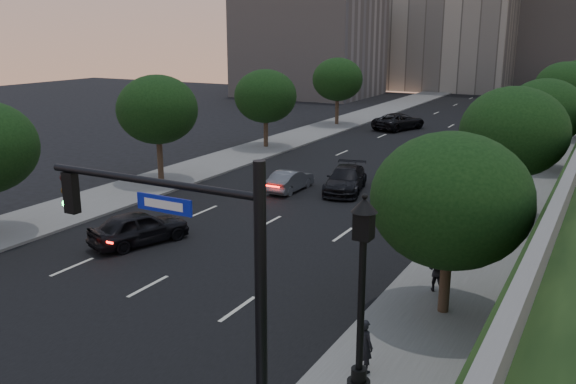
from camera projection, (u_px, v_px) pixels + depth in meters
The scene contains 23 objects.
ground at pixel (38, 345), 18.58m from camera, with size 160.00×160.00×0.00m, color black.
road_surface at pixel (381, 163), 44.01m from camera, with size 16.00×140.00×0.02m, color black.
sidewalk_right at pixel (532, 178), 39.23m from camera, with size 4.50×140.00×0.15m, color slate.
sidewalk_left at pixel (260, 149), 48.74m from camera, with size 4.50×140.00×0.15m, color slate.
office_block_mid at pixel (574, 7), 98.92m from camera, with size 22.00×18.00×26.00m, color #A29A94.
office_block_filler at pixel (310, 47), 88.18m from camera, with size 18.00×16.00×14.00m, color #A29A94.
tree_right_a at pixel (451, 200), 19.55m from camera, with size 5.20×5.20×6.24m.
tree_right_b at pixel (514, 132), 29.59m from camera, with size 5.20×5.20×6.74m.
tree_right_c at pixel (545, 112), 40.74m from camera, with size 5.20×5.20×6.24m.
tree_right_d at pixel (565, 88), 52.48m from camera, with size 5.20×5.20×6.74m.
tree_left_b at pixel (157, 110), 37.44m from camera, with size 5.00×5.00×6.71m.
tree_left_c at pixel (265, 96), 48.55m from camera, with size 5.00×5.00×6.34m.
tree_left_d at pixel (338, 79), 60.32m from camera, with size 5.00×5.00×6.71m.
traffic_signal_mast at pixel (216, 314), 12.50m from camera, with size 5.68×0.56×7.00m.
street_lamp at pixel (361, 311), 14.96m from camera, with size 0.64×0.64×5.62m.
sedan_near_left at pixel (139, 227), 27.25m from camera, with size 1.81×4.50×1.53m, color black.
sedan_mid_left at pixel (290, 180), 36.29m from camera, with size 1.36×3.89×1.28m, color #5A5C62.
sedan_far_left at pixel (399, 121), 58.68m from camera, with size 2.65×5.75×1.60m, color black.
sedan_near_right at pixel (346, 180), 36.09m from camera, with size 2.06×5.07×1.47m, color black.
sedan_far_right at pixel (442, 152), 43.86m from camera, with size 1.95×4.86×1.66m, color #4C4D53.
pedestrian_a at pixel (365, 346), 16.73m from camera, with size 0.56×0.37×1.55m, color black.
pedestrian_b at pixel (438, 270), 21.94m from camera, with size 0.76×0.59×1.57m, color black.
pedestrian_c at pixel (464, 241), 24.66m from camera, with size 1.06×0.44×1.81m, color black.
Camera 1 is at (14.74, -11.02, 9.31)m, focal length 38.00 mm.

